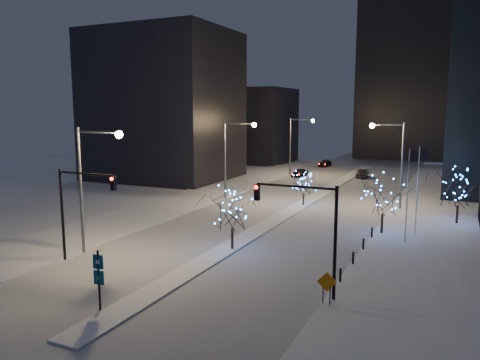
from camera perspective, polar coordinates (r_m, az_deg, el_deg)
The scene contains 25 objects.
ground at distance 32.49m, azimuth -7.84°, elevation -11.98°, with size 160.00×160.00×0.00m, color white.
road at distance 63.72m, azimuth 9.55°, elevation -1.84°, with size 20.00×130.00×0.02m, color #9EA3AC.
median at distance 58.99m, azimuth 8.23°, elevation -2.57°, with size 2.00×80.00×0.15m, color silver.
east_sidewalk at distance 46.84m, azimuth 22.40°, elevation -6.05°, with size 10.00×90.00×0.15m, color silver.
west_sidewalk at distance 56.00m, azimuth -8.73°, elevation -3.18°, with size 8.00×90.00×0.15m, color silver.
filler_west_near at distance 79.27m, azimuth -9.29°, elevation 8.89°, with size 22.00×18.00×24.00m, color black.
filler_west_far at distance 104.62m, azimuth 1.06°, elevation 6.69°, with size 18.00×16.00×16.00m, color black.
horizon_block at distance 118.32m, azimuth 20.41°, elevation 12.68°, with size 24.00×14.00×42.00m, color black.
street_lamp_w_near at distance 37.89m, azimuth -17.78°, elevation 0.78°, with size 4.40×0.56×10.00m.
street_lamp_w_mid at distance 58.58m, azimuth -0.91°, elevation 3.78°, with size 4.40×0.56×10.00m.
street_lamp_w_far at distance 81.72m, azimuth 6.85°, elevation 5.07°, with size 4.40×0.56×10.00m.
street_lamp_east at distance 56.04m, azimuth 18.29°, elevation 3.09°, with size 3.90×0.56×10.00m.
traffic_signal_west at distance 36.39m, azimuth -19.23°, elevation -2.37°, with size 5.26×0.43×7.00m.
traffic_signal_east at distance 28.33m, azimuth 8.52°, elevation -4.99°, with size 5.26×0.43×7.00m.
flagpoles at distance 43.31m, azimuth 20.41°, elevation -0.70°, with size 1.35×2.60×8.00m.
bollards at distance 37.59m, azimuth 14.24°, elevation -8.34°, with size 0.16×12.16×0.90m.
car_near at distance 80.70m, azimuth 7.24°, elevation 0.89°, with size 1.69×4.21×1.43m, color black.
car_mid at distance 81.55m, azimuth 14.71°, elevation 0.77°, with size 1.55×4.46×1.47m, color black.
car_far at distance 96.12m, azimuth 10.28°, elevation 1.99°, with size 1.79×4.41×1.28m, color black.
holiday_tree_median_near at distance 37.68m, azimuth -0.96°, elevation -3.59°, with size 5.49×5.49×5.15m.
holiday_tree_median_far at distance 55.88m, azimuth 7.77°, elevation -0.51°, with size 3.71×3.71×3.81m.
holiday_tree_plaza_near at distance 44.45m, azimuth 17.05°, elevation -1.98°, with size 5.25×5.25×5.27m.
holiday_tree_plaza_far at distance 51.01m, azimuth 25.13°, elevation -0.92°, with size 5.51×5.51×5.62m.
wayfinding_sign at distance 27.98m, azimuth -16.85°, elevation -10.92°, with size 0.64×0.15×3.58m.
construction_sign at distance 28.17m, azimuth 10.53°, elevation -12.45°, with size 1.15×0.32×1.94m.
Camera 1 is at (16.75, -25.43, 11.33)m, focal length 35.00 mm.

